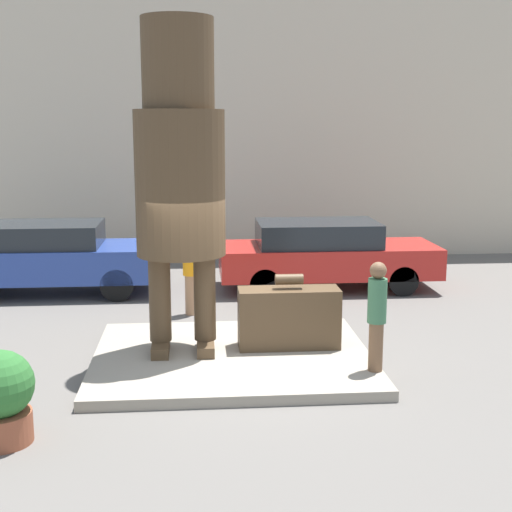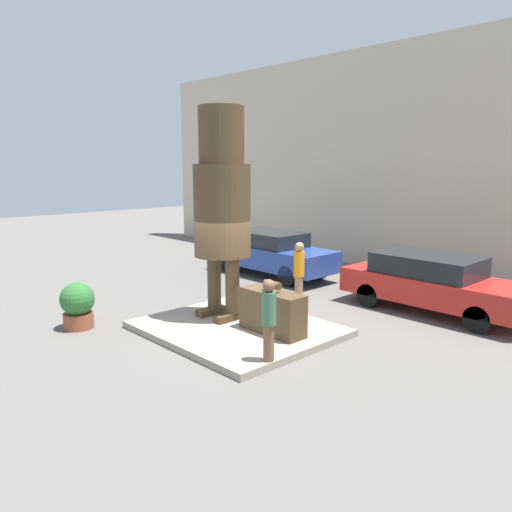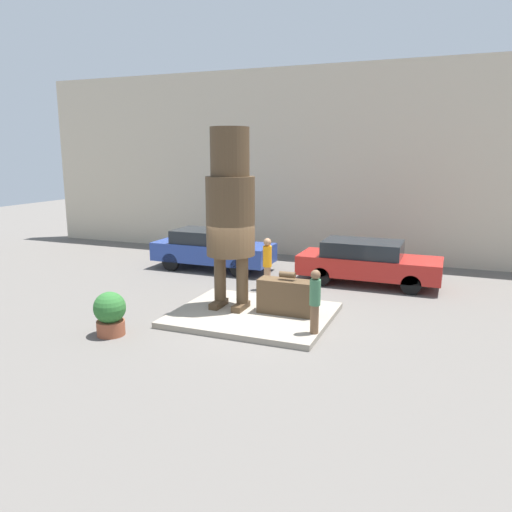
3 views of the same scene
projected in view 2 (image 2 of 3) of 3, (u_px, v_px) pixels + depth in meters
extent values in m
plane|color=#605B56|center=(237.00, 332.00, 11.45)|extent=(60.00, 60.00, 0.00)
cube|color=gray|center=(237.00, 329.00, 11.43)|extent=(4.18, 3.51, 0.16)
cube|color=beige|center=(433.00, 160.00, 16.65)|extent=(28.00, 0.60, 7.89)
cube|color=#4C3823|center=(211.00, 311.00, 12.25)|extent=(0.26, 0.76, 0.17)
cube|color=#4C3823|center=(229.00, 317.00, 11.76)|extent=(0.26, 0.76, 0.17)
cylinder|color=#4C3823|center=(214.00, 281.00, 12.19)|extent=(0.33, 0.33, 1.33)
cylinder|color=#4C3823|center=(232.00, 285.00, 11.70)|extent=(0.33, 0.33, 1.33)
cylinder|color=#4C3823|center=(222.00, 210.00, 11.63)|extent=(1.33, 1.33, 2.14)
cylinder|color=#4C3823|center=(221.00, 135.00, 11.32)|extent=(1.05, 1.05, 1.29)
cube|color=#4C3823|center=(272.00, 312.00, 10.86)|extent=(1.57, 0.55, 0.93)
cylinder|color=#4C3823|center=(272.00, 285.00, 10.75)|extent=(0.43, 0.16, 0.16)
cylinder|color=brown|center=(269.00, 343.00, 9.30)|extent=(0.20, 0.20, 0.71)
cylinder|color=#3D704C|center=(269.00, 308.00, 9.18)|extent=(0.27, 0.27, 0.63)
sphere|color=brown|center=(269.00, 286.00, 9.10)|extent=(0.24, 0.24, 0.24)
cube|color=#284293|center=(273.00, 256.00, 17.09)|extent=(4.58, 1.76, 0.70)
cube|color=#1E2328|center=(268.00, 238.00, 17.15)|extent=(2.52, 1.58, 0.48)
cylinder|color=black|center=(319.00, 269.00, 16.67)|extent=(0.68, 0.18, 0.68)
cylinder|color=black|center=(287.00, 276.00, 15.61)|extent=(0.68, 0.18, 0.68)
cylinder|color=black|center=(261.00, 258.00, 18.70)|extent=(0.68, 0.18, 0.68)
cylinder|color=black|center=(228.00, 263.00, 17.64)|extent=(0.68, 0.18, 0.68)
cube|color=#B2231E|center=(435.00, 288.00, 12.86)|extent=(4.72, 1.79, 0.66)
cube|color=#1E2328|center=(428.00, 265.00, 12.92)|extent=(2.60, 1.61, 0.51)
cylinder|color=black|center=(505.00, 306.00, 12.41)|extent=(0.64, 0.18, 0.64)
cylinder|color=black|center=(477.00, 319.00, 11.33)|extent=(0.64, 0.18, 0.64)
cylinder|color=black|center=(400.00, 285.00, 14.51)|extent=(0.64, 0.18, 0.64)
cylinder|color=black|center=(368.00, 295.00, 13.42)|extent=(0.64, 0.18, 0.64)
cylinder|color=brown|center=(79.00, 320.00, 11.69)|extent=(0.69, 0.69, 0.37)
sphere|color=#2D6B2D|center=(77.00, 299.00, 11.60)|extent=(0.79, 0.79, 0.79)
cylinder|color=#A87A56|center=(299.00, 290.00, 13.74)|extent=(0.22, 0.22, 0.77)
cylinder|color=orange|center=(299.00, 264.00, 13.61)|extent=(0.29, 0.29, 0.68)
sphere|color=#A87A56|center=(299.00, 247.00, 13.53)|extent=(0.26, 0.26, 0.26)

